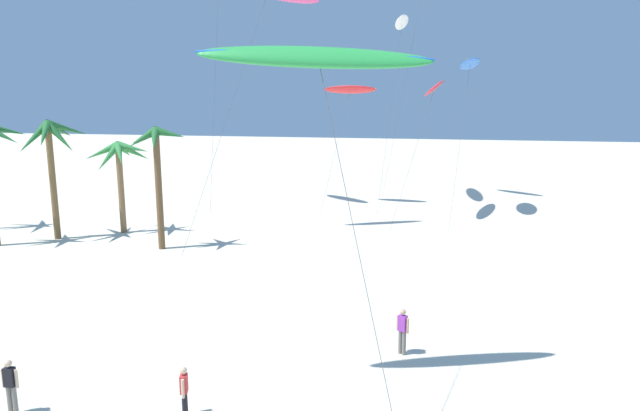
% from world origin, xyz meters
% --- Properties ---
extents(palm_tree_1, '(4.50, 4.92, 8.00)m').
position_xyz_m(palm_tree_1, '(-21.52, 32.00, 6.50)').
color(palm_tree_1, brown).
rests_on(palm_tree_1, ground).
extents(palm_tree_3, '(3.64, 3.44, 7.67)m').
position_xyz_m(palm_tree_3, '(-13.35, 31.38, 6.16)').
color(palm_tree_3, brown).
rests_on(palm_tree_3, ground).
extents(palm_tree_4, '(4.50, 4.14, 6.49)m').
position_xyz_m(palm_tree_4, '(-18.25, 34.66, 5.28)').
color(palm_tree_4, olive).
rests_on(palm_tree_4, ground).
extents(flying_kite_3, '(4.79, 9.05, 10.78)m').
position_xyz_m(flying_kite_3, '(-4.88, 49.69, 10.30)').
color(flying_kite_3, red).
rests_on(flying_kite_3, ground).
extents(flying_kite_4, '(2.19, 11.02, 12.73)m').
position_xyz_m(flying_kite_4, '(5.25, 47.78, 12.16)').
color(flying_kite_4, blue).
rests_on(flying_kite_4, ground).
extents(flying_kite_5, '(3.51, 10.47, 11.34)m').
position_xyz_m(flying_kite_5, '(2.59, 46.27, 10.27)').
color(flying_kite_5, red).
rests_on(flying_kite_5, ground).
extents(flying_kite_7, '(1.98, 12.62, 16.91)m').
position_xyz_m(flying_kite_7, '(-0.84, 53.43, 16.34)').
color(flying_kite_7, white).
rests_on(flying_kite_7, ground).
extents(flying_kite_9, '(6.80, 6.02, 10.77)m').
position_xyz_m(flying_kite_9, '(0.39, 17.58, 10.25)').
color(flying_kite_9, green).
rests_on(flying_kite_9, ground).
extents(person_foreground_walker, '(0.51, 0.24, 1.71)m').
position_xyz_m(person_foreground_walker, '(-7.84, 13.72, 0.94)').
color(person_foreground_walker, slate).
rests_on(person_foreground_walker, ground).
extents(person_near_left, '(0.46, 0.32, 1.72)m').
position_xyz_m(person_near_left, '(2.79, 20.37, 0.94)').
color(person_near_left, slate).
rests_on(person_near_left, ground).
extents(person_near_right, '(0.29, 0.49, 1.58)m').
position_xyz_m(person_near_right, '(-2.88, 14.77, 0.87)').
color(person_near_right, black).
rests_on(person_near_right, ground).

